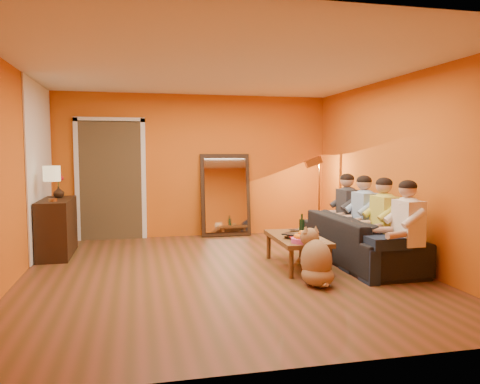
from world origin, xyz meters
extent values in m
cube|color=brown|center=(0.00, 0.00, 0.00)|extent=(5.00, 5.50, 0.00)
cube|color=white|center=(0.00, 0.00, 2.60)|extent=(5.00, 5.50, 0.00)
cube|color=#BF5A16|center=(0.00, 2.75, 1.30)|extent=(5.00, 0.00, 2.60)
cube|color=#BF5A16|center=(-2.50, 0.00, 1.30)|extent=(0.00, 5.50, 2.60)
cube|color=#BF5A16|center=(2.50, 0.00, 1.30)|extent=(0.00, 5.50, 2.60)
cube|color=white|center=(-2.48, 1.75, 1.30)|extent=(0.02, 1.90, 2.58)
cube|color=#3F2D19|center=(-1.50, 2.83, 1.05)|extent=(1.06, 0.30, 2.10)
cube|color=white|center=(-2.07, 2.71, 1.05)|extent=(0.08, 0.06, 2.20)
cube|color=white|center=(-0.93, 2.71, 1.05)|extent=(0.08, 0.06, 2.20)
cube|color=white|center=(-1.50, 2.71, 2.12)|extent=(1.22, 0.06, 0.08)
cube|color=black|center=(0.55, 2.63, 0.76)|extent=(0.92, 0.27, 1.51)
cube|color=white|center=(0.55, 2.59, 0.76)|extent=(0.78, 0.21, 1.35)
cube|color=black|center=(-2.24, 1.55, 0.42)|extent=(0.44, 1.18, 0.85)
imported|color=black|center=(2.00, 0.16, 0.33)|extent=(2.26, 0.89, 0.66)
cylinder|color=black|center=(1.10, 0.04, 0.58)|extent=(0.07, 0.07, 0.31)
imported|color=#B27F3F|center=(1.17, 0.21, 0.47)|extent=(0.12, 0.12, 0.10)
imported|color=black|center=(1.23, 0.44, 0.43)|extent=(0.31, 0.21, 0.02)
imported|color=black|center=(0.87, -0.11, 0.43)|extent=(0.24, 0.29, 0.02)
imported|color=#AD1314|center=(0.88, -0.10, 0.45)|extent=(0.24, 0.30, 0.02)
imported|color=black|center=(0.87, -0.12, 0.47)|extent=(0.29, 0.29, 0.02)
imported|color=black|center=(-2.24, 1.80, 0.94)|extent=(0.17, 0.17, 0.17)
camera|label=1|loc=(-1.07, -5.84, 1.57)|focal=35.00mm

